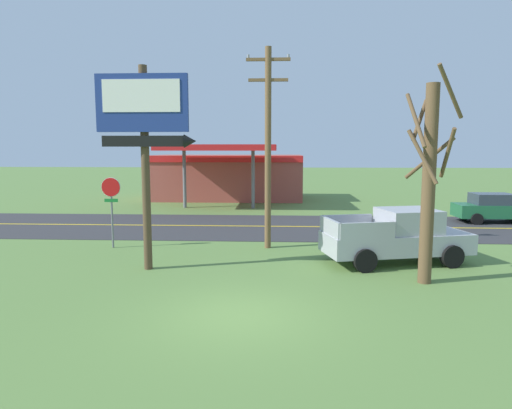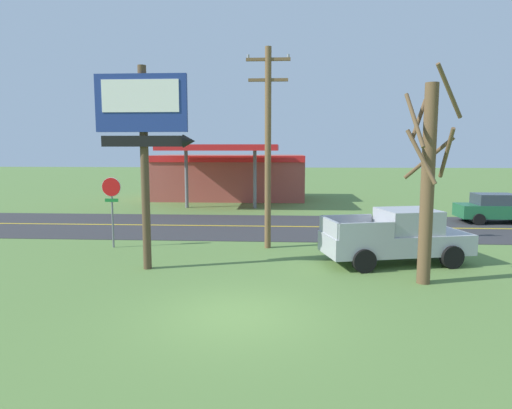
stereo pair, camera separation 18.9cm
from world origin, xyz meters
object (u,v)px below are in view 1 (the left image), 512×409
gas_station (228,175)px  car_green_mid_lane (494,208)px  pickup_silver_parked_on_lawn (398,237)px  utility_pole (268,143)px  stop_sign (111,200)px  bare_tree (429,178)px  motel_sign (145,128)px

gas_station → car_green_mid_lane: (16.23, -11.15, -1.11)m
pickup_silver_parked_on_lawn → utility_pole: bearing=154.3°
stop_sign → car_green_mid_lane: 20.42m
utility_pole → bare_tree: 6.97m
stop_sign → bare_tree: size_ratio=0.46×
gas_station → motel_sign: bearing=-90.5°
bare_tree → car_green_mid_lane: size_ratio=1.54×
motel_sign → bare_tree: motel_sign is taller
car_green_mid_lane → stop_sign: bearing=-158.3°
motel_sign → stop_sign: bearing=126.8°
motel_sign → bare_tree: size_ratio=1.06×
utility_pole → gas_station: size_ratio=0.68×
motel_sign → bare_tree: 9.13m
stop_sign → gas_station: 18.88m
motel_sign → gas_station: size_ratio=0.57×
stop_sign → gas_station: gas_station is taller
utility_pole → car_green_mid_lane: size_ratio=1.94×
pickup_silver_parked_on_lawn → car_green_mid_lane: size_ratio=1.31×
stop_sign → bare_tree: 12.32m
gas_station → pickup_silver_parked_on_lawn: 22.33m
stop_sign → utility_pole: 6.89m
motel_sign → bare_tree: bearing=-6.5°
car_green_mid_lane → bare_tree: bearing=-122.2°
motel_sign → car_green_mid_lane: motel_sign is taller
stop_sign → bare_tree: bearing=-20.9°
gas_station → car_green_mid_lane: gas_station is taller
bare_tree → car_green_mid_lane: 14.27m
gas_station → stop_sign: bearing=-98.2°
utility_pole → bare_tree: bearing=-43.6°
gas_station → pickup_silver_parked_on_lawn: gas_station is taller
pickup_silver_parked_on_lawn → car_green_mid_lane: (7.71, 9.47, -0.13)m
pickup_silver_parked_on_lawn → motel_sign: bearing=-170.7°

